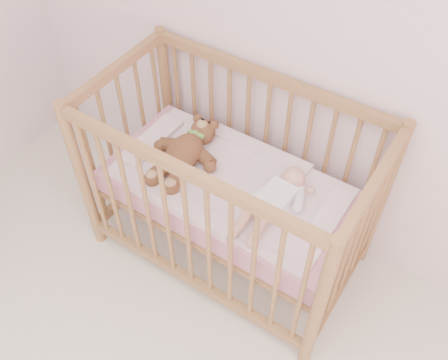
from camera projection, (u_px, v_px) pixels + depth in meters
The scene contains 6 objects.
wall_back at pixel (377, 22), 1.90m from camera, with size 4.00×0.02×2.70m, color silver.
crib at pixel (230, 190), 2.46m from camera, with size 1.36×0.76×1.00m, color #9F6643, non-canonical shape.
mattress at pixel (229, 192), 2.47m from camera, with size 1.22×0.62×0.13m, color pink.
blanket at pixel (230, 182), 2.42m from camera, with size 1.10×0.58×0.06m, color #ECA2BB, non-canonical shape.
baby at pixel (276, 197), 2.25m from camera, with size 0.25×0.51×0.12m, color white, non-canonical shape.
teddy_bear at pixel (184, 152), 2.43m from camera, with size 0.37×0.52×0.14m, color brown, non-canonical shape.
Camera 1 is at (0.45, 0.24, 2.37)m, focal length 40.00 mm.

